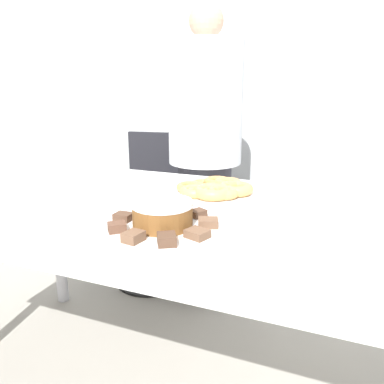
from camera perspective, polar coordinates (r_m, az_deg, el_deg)
wall_back at (r=2.68m, az=12.26°, el=18.29°), size 8.00×0.05×2.60m
table at (r=1.25m, az=-2.18°, el=-5.95°), size 1.92×0.93×0.78m
person_standing at (r=2.00m, az=2.00°, el=5.64°), size 0.38×0.38×1.56m
office_chair_left at (r=2.31m, az=-5.99°, el=-3.05°), size 0.50×0.50×0.89m
plate_cake at (r=1.05m, az=-4.46°, el=-5.45°), size 0.34×0.34×0.01m
plate_donuts at (r=1.37m, az=3.38°, el=-0.28°), size 0.37×0.37×0.01m
frosted_cake at (r=1.03m, az=-4.51°, el=-3.33°), size 0.17×0.17×0.07m
lamington_0 at (r=1.02m, az=-11.36°, el=-5.28°), size 0.06×0.06×0.02m
lamington_1 at (r=0.95m, az=-8.93°, el=-6.74°), size 0.05×0.06×0.03m
lamington_2 at (r=0.92m, az=-3.87°, el=-7.20°), size 0.07×0.07×0.03m
lamington_3 at (r=0.96m, az=0.80°, el=-6.38°), size 0.07×0.06×0.02m
lamington_4 at (r=1.04m, az=2.47°, el=-4.68°), size 0.07×0.06×0.02m
lamington_5 at (r=1.11m, az=0.87°, el=-3.25°), size 0.06×0.06×0.02m
lamington_6 at (r=1.16m, az=-2.81°, el=-2.51°), size 0.06×0.06×0.02m
lamington_7 at (r=1.15m, az=-7.07°, el=-2.71°), size 0.08×0.08×0.02m
lamington_8 at (r=1.10m, az=-10.41°, el=-3.74°), size 0.05×0.04×0.02m
donut_0 at (r=1.37m, az=3.40°, el=0.52°), size 0.10×0.10×0.03m
donut_1 at (r=1.31m, az=4.72°, el=-0.09°), size 0.11×0.11×0.03m
donut_2 at (r=1.35m, az=6.67°, el=0.49°), size 0.13×0.13×0.04m
donut_3 at (r=1.42m, az=5.47°, el=1.20°), size 0.11×0.11×0.04m
donut_4 at (r=1.45m, az=3.86°, el=1.50°), size 0.11×0.11×0.03m
donut_5 at (r=1.42m, az=1.75°, el=1.09°), size 0.11×0.11×0.03m
donut_6 at (r=1.39m, az=-0.13°, el=0.75°), size 0.11×0.11×0.03m
donut_7 at (r=1.33m, az=0.43°, el=0.09°), size 0.11×0.11×0.03m
donut_8 at (r=1.30m, az=3.21°, el=-0.02°), size 0.13×0.13×0.04m
napkin at (r=1.52m, az=-23.57°, el=-0.11°), size 0.13×0.11×0.01m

